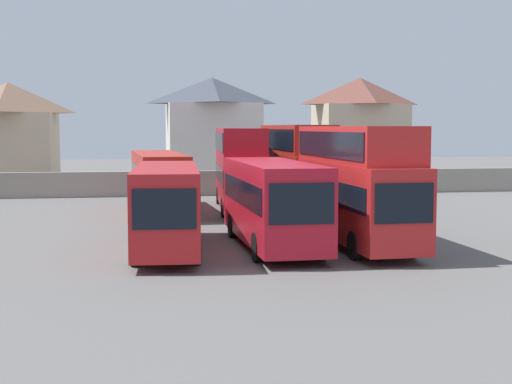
# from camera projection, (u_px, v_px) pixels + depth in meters

# --- Properties ---
(ground) EXTENTS (140.00, 140.00, 0.00)m
(ground) POSITION_uv_depth(u_px,v_px,m) (219.00, 203.00, 48.72)
(ground) COLOR #605E5B
(depot_boundary_wall) EXTENTS (56.00, 0.50, 1.80)m
(depot_boundary_wall) POSITION_uv_depth(u_px,v_px,m) (210.00, 183.00, 54.39)
(depot_boundary_wall) COLOR gray
(depot_boundary_wall) RESTS_ON ground
(bus_1) EXTENTS (2.98, 10.25, 3.39)m
(bus_1) POSITION_uv_depth(u_px,v_px,m) (167.00, 203.00, 29.85)
(bus_1) COLOR red
(bus_1) RESTS_ON ground
(bus_2) EXTENTS (2.81, 10.21, 3.53)m
(bus_2) POSITION_uv_depth(u_px,v_px,m) (272.00, 199.00, 30.66)
(bus_2) COLOR red
(bus_2) RESTS_ON ground
(bus_3) EXTENTS (2.74, 10.43, 4.98)m
(bus_3) POSITION_uv_depth(u_px,v_px,m) (356.00, 179.00, 31.16)
(bus_3) COLOR red
(bus_3) RESTS_ON ground
(bus_4) EXTENTS (3.11, 11.97, 3.46)m
(bus_4) POSITION_uv_depth(u_px,v_px,m) (159.00, 178.00, 43.57)
(bus_4) COLOR red
(bus_4) RESTS_ON ground
(bus_5) EXTENTS (3.31, 12.08, 4.88)m
(bus_5) POSITION_uv_depth(u_px,v_px,m) (240.00, 164.00, 44.81)
(bus_5) COLOR #B31623
(bus_5) RESTS_ON ground
(bus_6) EXTENTS (2.79, 10.52, 5.08)m
(bus_6) POSITION_uv_depth(u_px,v_px,m) (297.00, 162.00, 45.26)
(bus_6) COLOR #AD2219
(bus_6) RESTS_ON ground
(house_terrace_left) EXTENTS (7.59, 8.16, 8.54)m
(house_terrace_left) POSITION_uv_depth(u_px,v_px,m) (9.00, 135.00, 60.17)
(house_terrace_left) COLOR #C6B293
(house_terrace_left) RESTS_ON ground
(house_terrace_centre) EXTENTS (7.87, 8.14, 9.12)m
(house_terrace_centre) POSITION_uv_depth(u_px,v_px,m) (212.00, 131.00, 63.37)
(house_terrace_centre) COLOR silver
(house_terrace_centre) RESTS_ON ground
(house_terrace_right) EXTENTS (7.59, 6.62, 9.26)m
(house_terrace_right) POSITION_uv_depth(u_px,v_px,m) (359.00, 130.00, 65.76)
(house_terrace_right) COLOR #C6B293
(house_terrace_right) RESTS_ON ground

